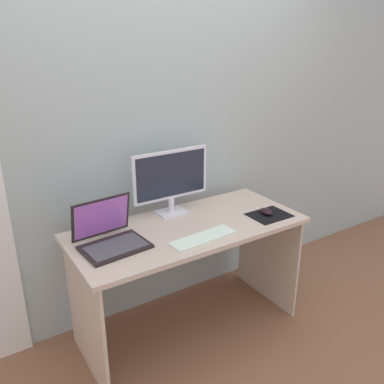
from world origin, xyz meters
name	(u,v)px	position (x,y,z in m)	size (l,w,h in m)	color
ground_plane	(189,327)	(0.00, 0.00, 0.00)	(8.00, 8.00, 0.00)	brown
wall_back	(153,128)	(0.00, 0.41, 1.25)	(6.00, 0.04, 2.50)	#A0AFAF
desk	(188,249)	(0.00, 0.00, 0.58)	(1.40, 0.63, 0.73)	beige
monitor	(171,179)	(0.01, 0.22, 0.97)	(0.51, 0.14, 0.41)	white
laptop	(110,237)	(-0.48, 0.02, 0.78)	(0.36, 0.32, 0.24)	black
fishbowl	(100,217)	(-0.45, 0.23, 0.81)	(0.16, 0.16, 0.16)	silver
keyboard_external	(203,238)	(-0.02, -0.18, 0.74)	(0.39, 0.12, 0.01)	white
mousepad	(269,215)	(0.51, -0.14, 0.74)	(0.25, 0.20, 0.00)	black
mouse	(266,212)	(0.50, -0.13, 0.76)	(0.06, 0.10, 0.04)	black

